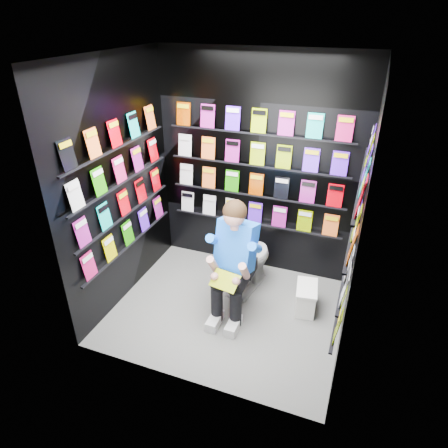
% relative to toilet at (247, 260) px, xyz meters
% --- Properties ---
extents(floor, '(2.40, 2.40, 0.00)m').
position_rel_toilet_xyz_m(floor, '(-0.06, -0.50, -0.37)').
color(floor, slate).
rests_on(floor, ground).
extents(ceiling, '(2.40, 2.40, 0.00)m').
position_rel_toilet_xyz_m(ceiling, '(-0.06, -0.50, 2.23)').
color(ceiling, white).
rests_on(ceiling, floor).
extents(wall_back, '(2.40, 0.04, 2.60)m').
position_rel_toilet_xyz_m(wall_back, '(-0.06, 0.50, 0.93)').
color(wall_back, black).
rests_on(wall_back, floor).
extents(wall_front, '(2.40, 0.04, 2.60)m').
position_rel_toilet_xyz_m(wall_front, '(-0.06, -1.50, 0.93)').
color(wall_front, black).
rests_on(wall_front, floor).
extents(wall_left, '(0.04, 2.00, 2.60)m').
position_rel_toilet_xyz_m(wall_left, '(-1.26, -0.50, 0.93)').
color(wall_left, black).
rests_on(wall_left, floor).
extents(wall_right, '(0.04, 2.00, 2.60)m').
position_rel_toilet_xyz_m(wall_right, '(1.14, -0.50, 0.93)').
color(wall_right, black).
rests_on(wall_right, floor).
extents(comics_back, '(2.10, 0.06, 1.37)m').
position_rel_toilet_xyz_m(comics_back, '(-0.06, 0.47, 0.94)').
color(comics_back, '#C71963').
rests_on(comics_back, wall_back).
extents(comics_left, '(0.06, 1.70, 1.37)m').
position_rel_toilet_xyz_m(comics_left, '(-1.23, -0.50, 0.94)').
color(comics_left, '#C71963').
rests_on(comics_left, wall_left).
extents(comics_right, '(0.06, 1.70, 1.37)m').
position_rel_toilet_xyz_m(comics_right, '(1.11, -0.50, 0.94)').
color(comics_right, '#C71963').
rests_on(comics_right, wall_right).
extents(toilet, '(0.54, 0.81, 0.73)m').
position_rel_toilet_xyz_m(toilet, '(0.00, 0.00, 0.00)').
color(toilet, silver).
rests_on(toilet, floor).
extents(longbox, '(0.25, 0.39, 0.27)m').
position_rel_toilet_xyz_m(longbox, '(0.73, -0.17, -0.23)').
color(longbox, white).
rests_on(longbox, floor).
extents(longbox_lid, '(0.27, 0.41, 0.03)m').
position_rel_toilet_xyz_m(longbox_lid, '(0.73, -0.17, -0.08)').
color(longbox_lid, white).
rests_on(longbox_lid, longbox).
extents(reader, '(0.66, 0.86, 1.44)m').
position_rel_toilet_xyz_m(reader, '(0.00, -0.38, 0.41)').
color(reader, blue).
rests_on(reader, toilet).
extents(held_comic, '(0.31, 0.21, 0.12)m').
position_rel_toilet_xyz_m(held_comic, '(-0.00, -0.73, 0.21)').
color(held_comic, green).
rests_on(held_comic, reader).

